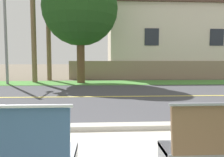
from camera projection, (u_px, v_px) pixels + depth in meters
ground_plane at (105, 91)px, 10.24m from camera, size 140.00×140.00×0.00m
curb_edge at (111, 127)px, 4.61m from camera, size 44.00×0.30×0.11m
street_asphalt at (106, 97)px, 8.74m from camera, size 52.00×8.00×0.01m
road_centre_line at (106, 97)px, 8.74m from camera, size 48.00×0.14×0.01m
far_verge_grass at (103, 83)px, 14.16m from camera, size 48.00×2.80×0.02m
streetlamp at (6, 10)px, 13.25m from camera, size 0.24×2.10×7.98m
shade_tree_left at (82, 2)px, 13.62m from camera, size 4.73×4.73×7.81m
garden_wall at (153, 70)px, 17.06m from camera, size 13.00×0.36×1.40m
house_across_street at (171, 40)px, 20.16m from camera, size 12.34×6.91×6.49m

